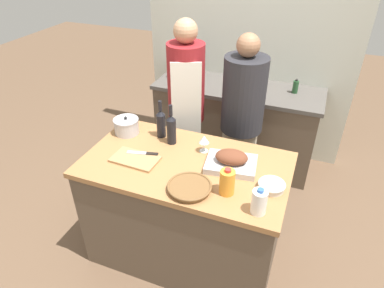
# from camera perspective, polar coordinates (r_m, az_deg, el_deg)

# --- Properties ---
(ground_plane) EXTENTS (12.00, 12.00, 0.00)m
(ground_plane) POSITION_cam_1_polar(r_m,az_deg,el_deg) (3.01, -0.89, -17.10)
(ground_plane) COLOR brown
(kitchen_island) EXTENTS (1.44, 0.82, 0.90)m
(kitchen_island) POSITION_cam_1_polar(r_m,az_deg,el_deg) (2.67, -0.97, -10.90)
(kitchen_island) COLOR brown
(kitchen_island) RESTS_ON ground_plane
(back_counter) EXTENTS (1.72, 0.60, 0.89)m
(back_counter) POSITION_cam_1_polar(r_m,az_deg,el_deg) (3.78, 7.19, 3.23)
(back_counter) COLOR brown
(back_counter) RESTS_ON ground_plane
(back_wall) EXTENTS (2.22, 0.10, 2.55)m
(back_wall) POSITION_cam_1_polar(r_m,az_deg,el_deg) (3.77, 9.56, 16.75)
(back_wall) COLOR silver
(back_wall) RESTS_ON ground_plane
(roasting_pan) EXTENTS (0.37, 0.30, 0.13)m
(roasting_pan) POSITION_cam_1_polar(r_m,az_deg,el_deg) (2.33, 6.55, -2.83)
(roasting_pan) COLOR #BCBCC1
(roasting_pan) RESTS_ON kitchen_island
(wicker_basket) EXTENTS (0.28, 0.28, 0.04)m
(wicker_basket) POSITION_cam_1_polar(r_m,az_deg,el_deg) (2.15, -0.41, -7.21)
(wicker_basket) COLOR brown
(wicker_basket) RESTS_ON kitchen_island
(cutting_board) EXTENTS (0.34, 0.21, 0.02)m
(cutting_board) POSITION_cam_1_polar(r_m,az_deg,el_deg) (2.44, -9.44, -2.49)
(cutting_board) COLOR #AD7F51
(cutting_board) RESTS_ON kitchen_island
(stock_pot) EXTENTS (0.20, 0.20, 0.15)m
(stock_pot) POSITION_cam_1_polar(r_m,az_deg,el_deg) (2.74, -10.86, 2.96)
(stock_pot) COLOR #B7B7BC
(stock_pot) RESTS_ON kitchen_island
(mixing_bowl) EXTENTS (0.17, 0.17, 0.05)m
(mixing_bowl) POSITION_cam_1_polar(r_m,az_deg,el_deg) (2.21, 13.13, -6.77)
(mixing_bowl) COLOR beige
(mixing_bowl) RESTS_ON kitchen_island
(juice_jug) EXTENTS (0.09, 0.09, 0.18)m
(juice_jug) POSITION_cam_1_polar(r_m,az_deg,el_deg) (2.10, 5.88, -6.32)
(juice_jug) COLOR orange
(juice_jug) RESTS_ON kitchen_island
(milk_jug) EXTENTS (0.09, 0.09, 0.17)m
(milk_jug) POSITION_cam_1_polar(r_m,az_deg,el_deg) (2.00, 11.12, -9.43)
(milk_jug) COLOR white
(milk_jug) RESTS_ON kitchen_island
(wine_bottle_green) EXTENTS (0.07, 0.07, 0.32)m
(wine_bottle_green) POSITION_cam_1_polar(r_m,az_deg,el_deg) (2.53, -3.47, 2.62)
(wine_bottle_green) COLOR black
(wine_bottle_green) RESTS_ON kitchen_island
(wine_bottle_dark) EXTENTS (0.07, 0.07, 0.30)m
(wine_bottle_dark) POSITION_cam_1_polar(r_m,az_deg,el_deg) (2.63, -5.19, 3.56)
(wine_bottle_dark) COLOR black
(wine_bottle_dark) RESTS_ON kitchen_island
(wine_glass_left) EXTENTS (0.07, 0.07, 0.13)m
(wine_glass_left) POSITION_cam_1_polar(r_m,az_deg,el_deg) (2.45, 2.03, 0.70)
(wine_glass_left) COLOR silver
(wine_glass_left) RESTS_ON kitchen_island
(knife_chef) EXTENTS (0.23, 0.08, 0.01)m
(knife_chef) POSITION_cam_1_polar(r_m,az_deg,el_deg) (2.47, -8.06, -1.52)
(knife_chef) COLOR #B7B7BC
(knife_chef) RESTS_ON cutting_board
(stand_mixer) EXTENTS (0.18, 0.14, 0.32)m
(stand_mixer) POSITION_cam_1_polar(r_m,az_deg,el_deg) (3.70, -1.39, 12.70)
(stand_mixer) COLOR #333842
(stand_mixer) RESTS_ON back_counter
(condiment_bottle_tall) EXTENTS (0.07, 0.07, 0.15)m
(condiment_bottle_tall) POSITION_cam_1_polar(r_m,az_deg,el_deg) (3.66, 7.36, 11.12)
(condiment_bottle_tall) COLOR #B28E2D
(condiment_bottle_tall) RESTS_ON back_counter
(condiment_bottle_short) EXTENTS (0.07, 0.07, 0.21)m
(condiment_bottle_short) POSITION_cam_1_polar(r_m,az_deg,el_deg) (3.41, 8.21, 9.92)
(condiment_bottle_short) COLOR #332D28
(condiment_bottle_short) RESTS_ON back_counter
(condiment_bottle_extra) EXTENTS (0.05, 0.05, 0.14)m
(condiment_bottle_extra) POSITION_cam_1_polar(r_m,az_deg,el_deg) (3.54, 16.86, 9.11)
(condiment_bottle_extra) COLOR #234C28
(condiment_bottle_extra) RESTS_ON back_counter
(person_cook_aproned) EXTENTS (0.34, 0.35, 1.69)m
(person_cook_aproned) POSITION_cam_1_polar(r_m,az_deg,el_deg) (3.04, -0.96, 6.42)
(person_cook_aproned) COLOR beige
(person_cook_aproned) RESTS_ON ground_plane
(person_cook_guest) EXTENTS (0.36, 0.36, 1.61)m
(person_cook_guest) POSITION_cam_1_polar(r_m,az_deg,el_deg) (3.00, 8.31, 4.40)
(person_cook_guest) COLOR beige
(person_cook_guest) RESTS_ON ground_plane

